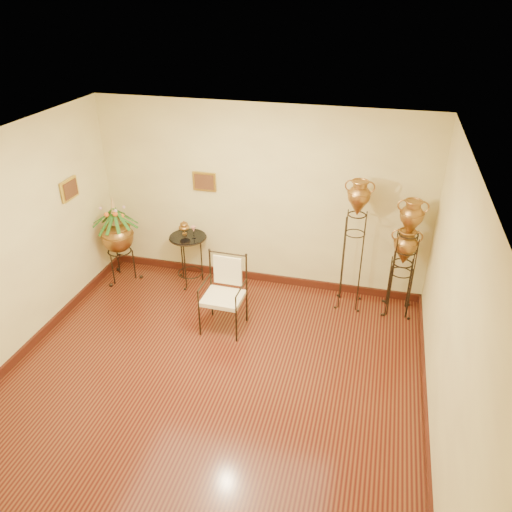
% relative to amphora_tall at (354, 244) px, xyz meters
% --- Properties ---
extents(ground, '(5.00, 5.00, 0.00)m').
position_rel_amphora_tall_xyz_m(ground, '(-1.44, -2.15, -1.00)').
color(ground, '#5E2D16').
rests_on(ground, ground).
extents(room_shell, '(5.02, 5.02, 2.81)m').
position_rel_amphora_tall_xyz_m(room_shell, '(-1.45, -2.14, 0.73)').
color(room_shell, '#EFE99A').
rests_on(room_shell, ground).
extents(amphora_tall, '(0.48, 0.48, 1.96)m').
position_rel_amphora_tall_xyz_m(amphora_tall, '(0.00, 0.00, 0.00)').
color(amphora_tall, black).
rests_on(amphora_tall, ground).
extents(amphora_mid, '(0.42, 0.42, 1.76)m').
position_rel_amphora_tall_xyz_m(amphora_mid, '(0.71, -0.00, -0.11)').
color(amphora_mid, black).
rests_on(amphora_mid, ground).
extents(amphora_short, '(0.49, 0.49, 1.33)m').
position_rel_amphora_tall_xyz_m(amphora_short, '(0.69, 0.00, -0.34)').
color(amphora_short, black).
rests_on(amphora_short, ground).
extents(planter_urn, '(1.01, 1.01, 1.44)m').
position_rel_amphora_tall_xyz_m(planter_urn, '(-3.59, -0.17, -0.20)').
color(planter_urn, black).
rests_on(planter_urn, ground).
extents(armchair, '(0.61, 0.57, 1.06)m').
position_rel_amphora_tall_xyz_m(armchair, '(-1.61, -1.02, -0.47)').
color(armchair, black).
rests_on(armchair, ground).
extents(side_table, '(0.72, 0.72, 1.03)m').
position_rel_amphora_tall_xyz_m(side_table, '(-2.49, 0.00, -0.58)').
color(side_table, black).
rests_on(side_table, ground).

